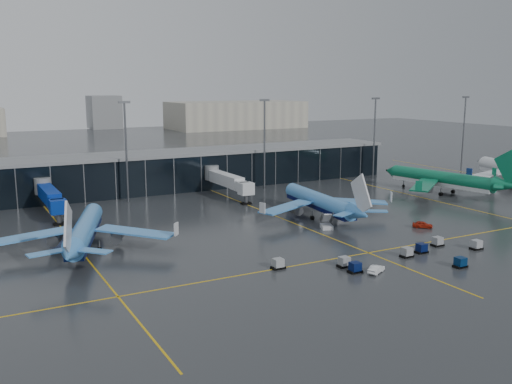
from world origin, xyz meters
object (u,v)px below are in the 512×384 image
airliner_arkefly (84,218)px  service_van_white (376,269)px  airliner_aer_lingus (442,170)px  mobile_airstair (327,225)px  airliner_klm_near (319,192)px  service_van_red (423,225)px  baggage_carts (400,255)px

airliner_arkefly → service_van_white: 52.08m
airliner_aer_lingus → mobile_airstair: (-50.29, -17.11, -5.73)m
mobile_airstair → airliner_klm_near: bearing=87.1°
service_van_white → airliner_klm_near: bearing=-47.9°
mobile_airstair → service_van_red: 20.19m
baggage_carts → service_van_red: size_ratio=9.63×
airliner_klm_near → mobile_airstair: 11.80m
airliner_klm_near → baggage_carts: size_ratio=0.96×
airliner_arkefly → airliner_klm_near: bearing=20.5°
airliner_arkefly → service_van_white: bearing=-23.9°
service_van_red → airliner_arkefly: bearing=118.7°
airliner_klm_near → baggage_carts: airliner_klm_near is taller
airliner_arkefly → mobile_airstair: size_ratio=10.21×
mobile_airstair → airliner_aer_lingus: bearing=41.6°
airliner_arkefly → baggage_carts: (46.15, -31.64, -5.21)m
baggage_carts → mobile_airstair: bearing=86.6°
airliner_klm_near → airliner_aer_lingus: (45.66, 7.52, 0.66)m
airliner_aer_lingus → baggage_carts: bearing=-151.9°
airliner_arkefly → baggage_carts: bearing=-15.6°
airliner_klm_near → baggage_carts: bearing=-94.2°
service_van_red → airliner_klm_near: bearing=79.1°
airliner_aer_lingus → service_van_red: 41.94m
airliner_aer_lingus → baggage_carts: size_ratio=1.07×
airliner_arkefly → airliner_klm_near: 52.19m
baggage_carts → service_van_white: size_ratio=10.11×
airliner_aer_lingus → mobile_airstair: 53.43m
service_van_red → mobile_airstair: bearing=106.7°
airliner_aer_lingus → service_van_white: 74.61m
service_van_red → service_van_white: size_ratio=1.05×
airliner_klm_near → mobile_airstair: airliner_klm_near is taller
airliner_aer_lingus → service_van_red: airliner_aer_lingus is taller
baggage_carts → mobile_airstair: (1.39, 23.55, 0.01)m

